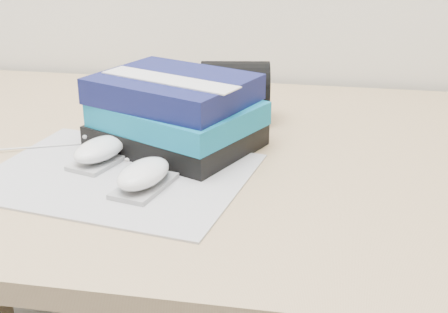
% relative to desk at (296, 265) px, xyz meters
% --- Properties ---
extents(desk, '(1.60, 0.80, 0.73)m').
position_rel_desk_xyz_m(desk, '(0.00, 0.00, 0.00)').
color(desk, tan).
rests_on(desk, ground).
extents(mousepad, '(0.40, 0.33, 0.00)m').
position_rel_desk_xyz_m(mousepad, '(-0.25, -0.19, 0.24)').
color(mousepad, gray).
rests_on(mousepad, desk).
extents(mouse_rear, '(0.08, 0.11, 0.04)m').
position_rel_desk_xyz_m(mouse_rear, '(-0.29, -0.15, 0.26)').
color(mouse_rear, '#9E9FA1').
rests_on(mouse_rear, mousepad).
extents(mouse_front, '(0.08, 0.11, 0.04)m').
position_rel_desk_xyz_m(mouse_front, '(-0.20, -0.23, 0.26)').
color(mouse_front, '#98979A').
rests_on(mouse_front, mousepad).
extents(usb_cable, '(0.21, 0.09, 0.00)m').
position_rel_desk_xyz_m(usb_cable, '(-0.44, -0.13, 0.24)').
color(usb_cable, silver).
rests_on(usb_cable, mousepad).
extents(book_stack, '(0.29, 0.27, 0.12)m').
position_rel_desk_xyz_m(book_stack, '(-0.19, -0.06, 0.29)').
color(book_stack, black).
rests_on(book_stack, desk).
extents(pouch, '(0.13, 0.10, 0.11)m').
position_rel_desk_xyz_m(pouch, '(-0.12, 0.08, 0.29)').
color(pouch, black).
rests_on(pouch, desk).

